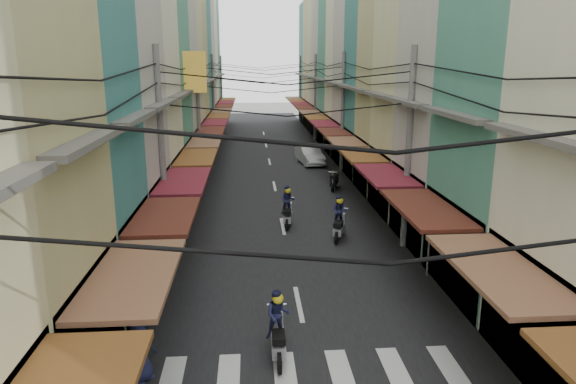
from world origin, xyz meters
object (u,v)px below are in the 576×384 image
bicycle (488,313)px  traffic_sign (430,219)px  white_car (310,164)px  market_umbrella (545,257)px

bicycle → traffic_sign: traffic_sign is taller
white_car → traffic_sign: traffic_sign is taller
traffic_sign → bicycle: bearing=-70.8°
white_car → market_umbrella: size_ratio=2.20×
white_car → bicycle: white_car is taller
market_umbrella → traffic_sign: 4.00m
white_car → traffic_sign: size_ratio=1.61×
market_umbrella → traffic_sign: traffic_sign is taller
white_car → bicycle: size_ratio=3.42×
bicycle → market_umbrella: bearing=-92.7°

